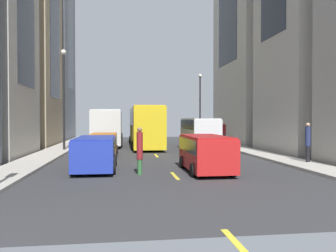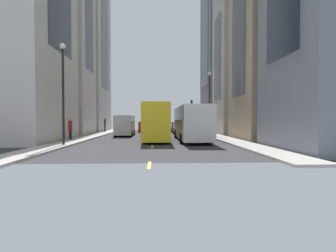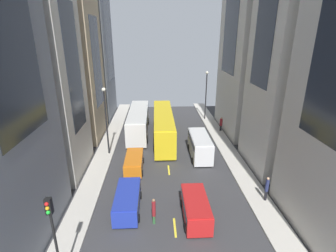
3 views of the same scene
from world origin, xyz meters
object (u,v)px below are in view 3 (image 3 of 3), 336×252
(streetcar_yellow, at_px, (163,123))
(car_orange_1, at_px, (134,162))
(pedestrian_walking_far, at_px, (267,188))
(pedestrian_crossing_mid, at_px, (221,124))
(car_blue_2, at_px, (128,199))
(car_red_0, at_px, (196,207))
(delivery_van_white, at_px, (200,144))
(traffic_light_near_corner, at_px, (52,225))
(pedestrian_crossing_near, at_px, (154,210))
(city_bus_white, at_px, (138,120))

(streetcar_yellow, relative_size, car_orange_1, 3.18)
(pedestrian_walking_far, bearing_deg, car_orange_1, 58.81)
(pedestrian_crossing_mid, xyz_separation_m, pedestrian_walking_far, (-0.24, -16.43, 0.10))
(car_orange_1, height_order, pedestrian_walking_far, pedestrian_walking_far)
(car_orange_1, xyz_separation_m, car_blue_2, (-0.02, -6.53, 0.06))
(car_red_0, relative_size, car_blue_2, 0.96)
(delivery_van_white, bearing_deg, car_orange_1, -160.13)
(car_orange_1, distance_m, car_blue_2, 6.53)
(pedestrian_crossing_mid, distance_m, traffic_light_near_corner, 27.67)
(delivery_van_white, height_order, car_blue_2, delivery_van_white)
(pedestrian_crossing_mid, relative_size, pedestrian_walking_far, 0.94)
(delivery_van_white, bearing_deg, pedestrian_crossing_near, -115.77)
(city_bus_white, height_order, traffic_light_near_corner, traffic_light_near_corner)
(car_blue_2, xyz_separation_m, pedestrian_walking_far, (11.52, 0.50, 0.37))
(city_bus_white, height_order, pedestrian_walking_far, city_bus_white)
(car_orange_1, relative_size, traffic_light_near_corner, 0.79)
(car_orange_1, bearing_deg, car_red_0, -55.91)
(car_red_0, xyz_separation_m, car_blue_2, (-5.29, 1.25, -0.06))
(car_orange_1, bearing_deg, pedestrian_walking_far, -27.67)
(pedestrian_walking_far, bearing_deg, pedestrian_crossing_near, 99.63)
(car_blue_2, bearing_deg, pedestrian_walking_far, 2.50)
(pedestrian_walking_far, xyz_separation_m, traffic_light_near_corner, (-14.65, -6.72, 2.67))
(delivery_van_white, bearing_deg, pedestrian_walking_far, -64.37)
(city_bus_white, distance_m, pedestrian_walking_far, 20.21)
(car_red_0, relative_size, pedestrian_walking_far, 2.06)
(delivery_van_white, distance_m, pedestrian_crossing_near, 12.09)
(streetcar_yellow, relative_size, pedestrian_crossing_mid, 6.76)
(city_bus_white, distance_m, pedestrian_crossing_near, 18.87)
(pedestrian_crossing_mid, relative_size, pedestrian_crossing_near, 0.95)
(car_red_0, bearing_deg, pedestrian_crossing_mid, 70.43)
(car_blue_2, xyz_separation_m, traffic_light_near_corner, (-3.13, -6.22, 3.03))
(city_bus_white, xyz_separation_m, pedestrian_walking_far, (11.62, -16.52, -0.67))
(car_orange_1, relative_size, pedestrian_walking_far, 2.00)
(car_orange_1, relative_size, pedestrian_crossing_near, 2.01)
(car_red_0, distance_m, car_orange_1, 9.40)
(delivery_van_white, distance_m, traffic_light_near_corner, 18.80)
(streetcar_yellow, bearing_deg, traffic_light_near_corner, -107.10)
(pedestrian_crossing_mid, bearing_deg, traffic_light_near_corner, -154.53)
(delivery_van_white, bearing_deg, traffic_light_near_corner, -124.24)
(delivery_van_white, bearing_deg, car_blue_2, -128.71)
(car_orange_1, bearing_deg, city_bus_white, 90.66)
(traffic_light_near_corner, bearing_deg, car_blue_2, 63.31)
(pedestrian_walking_far, distance_m, traffic_light_near_corner, 16.34)
(streetcar_yellow, distance_m, car_blue_2, 15.30)
(car_blue_2, bearing_deg, city_bus_white, 90.33)
(delivery_van_white, relative_size, car_blue_2, 1.23)
(city_bus_white, distance_m, car_red_0, 19.08)
(city_bus_white, distance_m, pedestrian_crossing_mid, 11.88)
(car_red_0, relative_size, car_orange_1, 1.03)
(city_bus_white, xyz_separation_m, streetcar_yellow, (3.46, -2.14, 0.12))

